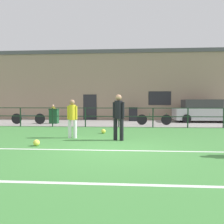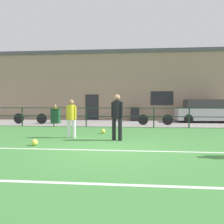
% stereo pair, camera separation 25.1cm
% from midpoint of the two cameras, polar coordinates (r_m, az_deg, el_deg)
% --- Properties ---
extents(ground, '(60.00, 44.00, 0.04)m').
position_cam_midpoint_polar(ground, '(7.01, -1.05, -9.76)').
color(ground, '#42843D').
extents(field_line_touchline, '(36.00, 0.11, 0.00)m').
position_cam_midpoint_polar(field_line_touchline, '(6.79, -1.22, -10.00)').
color(field_line_touchline, white).
rests_on(field_line_touchline, ground).
extents(field_line_hash, '(36.00, 0.11, 0.00)m').
position_cam_midpoint_polar(field_line_hash, '(4.17, -4.74, -18.25)').
color(field_line_hash, white).
rests_on(field_line_hash, ground).
extents(pavement_strip, '(48.00, 5.00, 0.02)m').
position_cam_midpoint_polar(pavement_strip, '(15.41, 1.66, -2.86)').
color(pavement_strip, gray).
rests_on(pavement_strip, ground).
extents(perimeter_fence, '(36.07, 0.07, 1.15)m').
position_cam_midpoint_polar(perimeter_fence, '(12.86, 1.23, -0.65)').
color(perimeter_fence, '#193823').
rests_on(perimeter_fence, ground).
extents(clubhouse_facade, '(28.00, 2.56, 5.76)m').
position_cam_midpoint_polar(clubhouse_facade, '(19.09, 2.10, 6.85)').
color(clubhouse_facade, gray).
rests_on(clubhouse_facade, ground).
extents(player_goalkeeper, '(0.46, 0.31, 1.78)m').
position_cam_midpoint_polar(player_goalkeeper, '(8.41, 0.86, -0.61)').
color(player_goalkeeper, black).
rests_on(player_goalkeeper, ground).
extents(player_striker, '(0.43, 0.28, 1.59)m').
position_cam_midpoint_polar(player_striker, '(9.14, -11.12, -1.09)').
color(player_striker, white).
rests_on(player_striker, ground).
extents(soccer_ball_match, '(0.22, 0.22, 0.22)m').
position_cam_midpoint_polar(soccer_ball_match, '(7.90, -20.02, -7.56)').
color(soccer_ball_match, '#E5E04C').
rests_on(soccer_ball_match, ground).
extents(soccer_ball_spare, '(0.21, 0.21, 0.21)m').
position_cam_midpoint_polar(soccer_ball_spare, '(10.32, -2.96, -5.05)').
color(soccer_ball_spare, '#E5E04C').
rests_on(soccer_ball_spare, ground).
extents(spectator_child, '(0.35, 0.22, 1.27)m').
position_cam_midpoint_polar(spectator_child, '(16.79, -15.54, -0.00)').
color(spectator_child, '#232D4C').
rests_on(spectator_child, pavement_strip).
extents(parked_car_red, '(4.33, 1.81, 1.65)m').
position_cam_midpoint_polar(parked_car_red, '(17.22, 22.38, 0.15)').
color(parked_car_red, '#B7B7BC').
rests_on(parked_car_red, pavement_strip).
extents(bicycle_parked_0, '(2.30, 0.04, 0.78)m').
position_cam_midpoint_polar(bicycle_parked_0, '(15.57, -21.51, -1.61)').
color(bicycle_parked_0, black).
rests_on(bicycle_parked_0, pavement_strip).
extents(bicycle_parked_1, '(2.22, 0.04, 0.76)m').
position_cam_midpoint_polar(bicycle_parked_1, '(14.16, 10.43, -1.93)').
color(bicycle_parked_1, black).
rests_on(bicycle_parked_1, pavement_strip).
extents(trash_bin_0, '(0.68, 0.58, 1.05)m').
position_cam_midpoint_polar(trash_bin_0, '(16.92, 5.10, -0.54)').
color(trash_bin_0, black).
rests_on(trash_bin_0, pavement_strip).
extents(trash_bin_1, '(0.59, 0.50, 1.00)m').
position_cam_midpoint_polar(trash_bin_1, '(15.44, -15.38, -1.02)').
color(trash_bin_1, '#194C28').
rests_on(trash_bin_1, pavement_strip).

